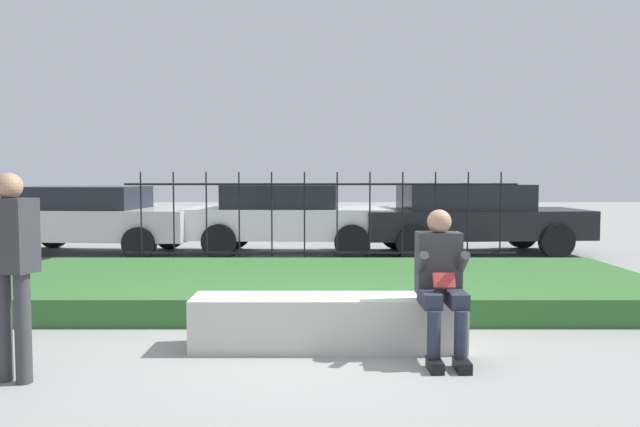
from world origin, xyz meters
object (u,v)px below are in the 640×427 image
object	(u,v)px
car_parked_center	(289,217)
car_parked_right	(472,217)
stone_bench	(330,325)
car_parked_left	(93,217)
person_seated_reader	(443,277)
person_passerby	(14,259)

from	to	relation	value
car_parked_center	car_parked_right	world-z (taller)	car_parked_right
stone_bench	car_parked_left	xyz separation A→B (m)	(-4.65, 6.81, 0.51)
stone_bench	car_parked_left	size ratio (longest dim) A/B	0.58
car_parked_center	car_parked_right	distance (m)	3.63
person_seated_reader	person_passerby	size ratio (longest dim) A/B	0.80
stone_bench	car_parked_center	world-z (taller)	car_parked_center
stone_bench	person_seated_reader	xyz separation A→B (m)	(0.96, -0.30, 0.49)
stone_bench	car_parked_center	xyz separation A→B (m)	(-0.72, 6.76, 0.53)
car_parked_center	car_parked_right	xyz separation A→B (m)	(3.63, 0.02, 0.00)
car_parked_center	car_parked_right	size ratio (longest dim) A/B	0.90
person_passerby	car_parked_right	bearing A→B (deg)	72.39
car_parked_left	person_passerby	size ratio (longest dim) A/B	2.67
car_parked_right	car_parked_left	xyz separation A→B (m)	(-7.56, 0.03, -0.02)
car_parked_center	car_parked_left	bearing A→B (deg)	-178.05
person_seated_reader	stone_bench	bearing A→B (deg)	162.82
person_seated_reader	car_parked_left	world-z (taller)	car_parked_left
stone_bench	car_parked_right	distance (m)	7.40
person_seated_reader	car_parked_left	bearing A→B (deg)	128.31
car_parked_right	person_passerby	distance (m)	9.36
stone_bench	car_parked_center	bearing A→B (deg)	96.08
car_parked_center	person_passerby	distance (m)	7.87
stone_bench	car_parked_right	size ratio (longest dim) A/B	0.54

